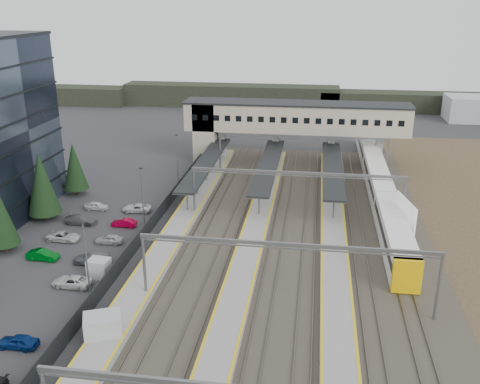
% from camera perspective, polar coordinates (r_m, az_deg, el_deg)
% --- Properties ---
extents(ground, '(220.00, 220.00, 0.00)m').
position_cam_1_polar(ground, '(62.10, -5.92, -7.58)').
color(ground, '#2B2B2D').
rests_on(ground, ground).
extents(car_park, '(10.50, 44.62, 1.27)m').
position_cam_1_polar(car_park, '(60.91, -19.79, -8.70)').
color(car_park, '#A6A5AA').
rests_on(car_park, ground).
extents(lampposts, '(0.50, 53.25, 8.07)m').
position_cam_1_polar(lampposts, '(63.66, -12.80, -2.97)').
color(lampposts, slate).
rests_on(lampposts, ground).
extents(fence, '(0.08, 90.00, 2.00)m').
position_cam_1_polar(fence, '(67.71, -10.29, -4.45)').
color(fence, '#26282B').
rests_on(fence, ground).
extents(relay_cabin_near, '(3.86, 3.40, 2.67)m').
position_cam_1_polar(relay_cabin_near, '(49.77, -14.40, -13.95)').
color(relay_cabin_near, '#A8AAAD').
rests_on(relay_cabin_near, ground).
extents(relay_cabin_far, '(2.37, 2.03, 2.02)m').
position_cam_1_polar(relay_cabin_far, '(60.63, -14.80, -7.83)').
color(relay_cabin_far, '#A8AAAD').
rests_on(relay_cabin_far, ground).
extents(rail_corridor, '(34.00, 90.00, 0.92)m').
position_cam_1_polar(rail_corridor, '(64.97, 3.21, -5.91)').
color(rail_corridor, '#3D372F').
rests_on(rail_corridor, ground).
extents(canopies, '(23.10, 30.00, 3.28)m').
position_cam_1_polar(canopies, '(84.30, 3.04, 2.89)').
color(canopies, black).
rests_on(canopies, ground).
extents(footbridge, '(40.40, 6.40, 11.20)m').
position_cam_1_polar(footbridge, '(97.72, 4.33, 7.66)').
color(footbridge, '#C1B197').
rests_on(footbridge, ground).
extents(gantries, '(28.40, 62.28, 7.17)m').
position_cam_1_polar(gantries, '(60.69, 5.64, -2.01)').
color(gantries, slate).
rests_on(gantries, ground).
extents(train, '(2.95, 61.64, 3.71)m').
position_cam_1_polar(train, '(84.93, 14.50, 1.11)').
color(train, white).
rests_on(train, ground).
extents(billboard, '(1.48, 6.52, 5.75)m').
position_cam_1_polar(billboard, '(68.11, 17.24, -2.25)').
color(billboard, slate).
rests_on(billboard, ground).
extents(treeline_far, '(170.00, 19.00, 7.00)m').
position_cam_1_polar(treeline_far, '(148.13, 12.05, 9.51)').
color(treeline_far, black).
rests_on(treeline_far, ground).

